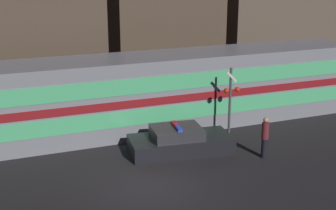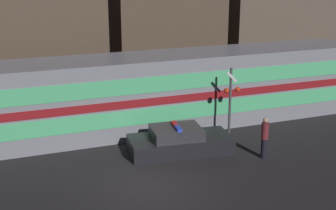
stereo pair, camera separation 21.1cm
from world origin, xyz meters
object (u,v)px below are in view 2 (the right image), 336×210
at_px(police_car, 179,142).
at_px(pedestrian, 265,137).
at_px(crossing_signal_near, 231,97).
at_px(train, 157,92).

distance_m(police_car, pedestrian, 3.67).
relative_size(pedestrian, crossing_signal_near, 0.53).
relative_size(train, police_car, 4.75).
xyz_separation_m(train, pedestrian, (2.86, -5.35, -0.92)).
relative_size(train, pedestrian, 12.25).
bearing_deg(pedestrian, train, 118.11).
bearing_deg(train, crossing_signal_near, -45.71).
bearing_deg(train, pedestrian, -61.89).
height_order(police_car, crossing_signal_near, crossing_signal_near).
distance_m(train, crossing_signal_near, 3.79).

